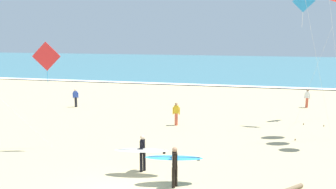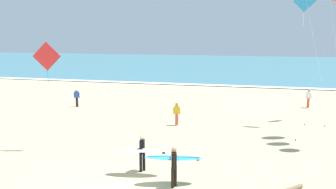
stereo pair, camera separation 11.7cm
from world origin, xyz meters
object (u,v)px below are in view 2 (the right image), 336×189
bystander_blue_top (77,98)px  surfer_lead (174,161)px  kite_diamond_scarlet_near (46,58)px  surfer_trailing (142,150)px  bystander_white_top (308,98)px  kite_diamond_cobalt_mid (305,4)px  bystander_yellow_top (177,114)px

bystander_blue_top → surfer_lead: bearing=-48.6°
kite_diamond_scarlet_near → surfer_trailing: bearing=-19.1°
surfer_trailing → kite_diamond_scarlet_near: kite_diamond_scarlet_near is taller
bystander_white_top → bystander_blue_top: size_ratio=1.00×
kite_diamond_cobalt_mid → bystander_blue_top: size_ratio=5.67×
surfer_lead → kite_diamond_scarlet_near: (-7.56, 2.93, 3.87)m
surfer_lead → kite_diamond_scarlet_near: kite_diamond_scarlet_near is taller
bystander_yellow_top → kite_diamond_cobalt_mid: bearing=15.6°
kite_diamond_cobalt_mid → bystander_white_top: size_ratio=5.67×
surfer_trailing → kite_diamond_cobalt_mid: (7.90, 10.54, 7.04)m
bystander_white_top → bystander_blue_top: 19.79m
surfer_trailing → bystander_blue_top: surfer_trailing is taller
bystander_white_top → bystander_yellow_top: (-9.69, -8.14, 0.00)m
kite_diamond_scarlet_near → bystander_yellow_top: (5.70, 6.25, -4.11)m
surfer_trailing → bystander_white_top: surfer_trailing is taller
kite_diamond_scarlet_near → bystander_white_top: size_ratio=3.64×
bystander_white_top → bystander_yellow_top: 12.65m
kite_diamond_scarlet_near → bystander_white_top: (15.39, 14.39, -4.11)m
surfer_trailing → surfer_lead: bearing=-28.2°
surfer_trailing → kite_diamond_scarlet_near: bearing=160.9°
bystander_white_top → bystander_blue_top: (-19.32, -4.29, 0.00)m
kite_diamond_cobalt_mid → bystander_blue_top: kite_diamond_cobalt_mid is taller
bystander_white_top → bystander_blue_top: same height
kite_diamond_scarlet_near → bystander_blue_top: size_ratio=3.64×
kite_diamond_cobalt_mid → bystander_yellow_top: size_ratio=5.67×
surfer_lead → bystander_yellow_top: surfer_lead is taller
surfer_trailing → bystander_yellow_top: (-0.18, 8.28, -0.24)m
surfer_trailing → bystander_blue_top: size_ratio=1.54×
surfer_lead → bystander_yellow_top: (-1.85, 9.18, -0.24)m
kite_diamond_scarlet_near → bystander_blue_top: (-3.93, 10.10, -4.11)m
bystander_white_top → bystander_blue_top: bearing=-167.5°
kite_diamond_cobalt_mid → bystander_white_top: kite_diamond_cobalt_mid is taller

